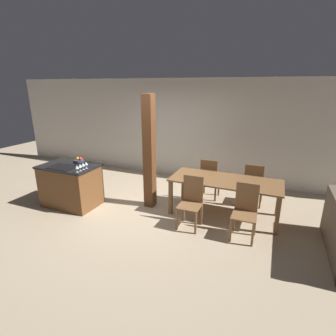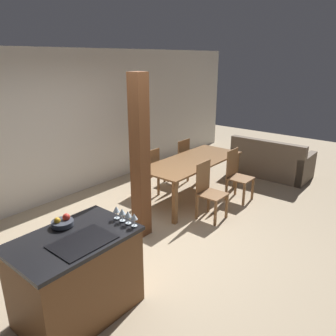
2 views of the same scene
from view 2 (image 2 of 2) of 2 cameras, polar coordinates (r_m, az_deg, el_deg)
name	(u,v)px [view 2 (image 2 of 2)]	position (r m, az deg, el deg)	size (l,w,h in m)	color
ground_plane	(152,244)	(4.82, -2.76, -13.05)	(16.00, 16.00, 0.00)	tan
wall_back	(47,129)	(6.16, -20.34, 6.46)	(11.20, 0.08, 2.70)	silver
kitchen_island	(77,276)	(3.58, -15.57, -17.67)	(1.19, 0.79, 0.91)	brown
fruit_bowl	(63,222)	(3.54, -17.87, -8.95)	(0.22, 0.22, 0.11)	#383D47
wine_glass_near	(134,217)	(3.35, -5.92, -8.45)	(0.07, 0.07, 0.14)	silver
wine_glass_middle	(128,214)	(3.41, -6.98, -8.00)	(0.07, 0.07, 0.14)	silver
wine_glass_far	(122,212)	(3.46, -8.00, -7.57)	(0.07, 0.07, 0.14)	silver
wine_glass_end	(116,209)	(3.52, -8.98, -7.14)	(0.07, 0.07, 0.14)	silver
dining_table	(192,165)	(6.04, 4.26, 0.60)	(2.13, 0.89, 0.75)	brown
dining_chair_near_left	(208,190)	(5.38, 7.05, -3.81)	(0.40, 0.40, 0.95)	brown
dining_chair_near_right	(237,174)	(6.16, 11.88, -1.09)	(0.40, 0.40, 0.95)	brown
dining_chair_far_left	(148,172)	(6.14, -3.47, -0.78)	(0.40, 0.40, 0.95)	brown
dining_chair_far_right	(179,161)	(6.84, 2.00, 1.31)	(0.40, 0.40, 0.95)	brown
couch	(271,163)	(7.70, 17.49, 0.88)	(0.90, 1.65, 0.86)	brown
timber_post	(140,159)	(4.62, -4.89, 1.57)	(0.21, 0.21, 2.36)	brown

